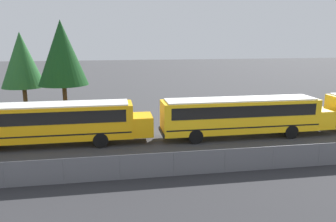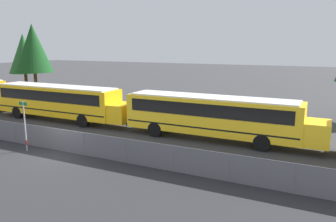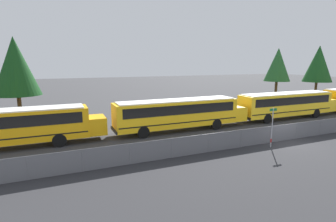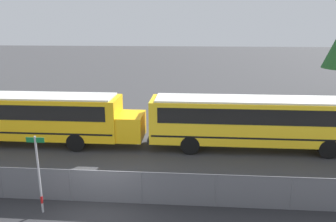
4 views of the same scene
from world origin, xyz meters
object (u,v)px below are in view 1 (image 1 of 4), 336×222
at_px(school_bus_1, 50,121).
at_px(school_bus_2, 244,114).
at_px(tree_1, 62,53).
at_px(tree_3, 22,60).

bearing_deg(school_bus_1, school_bus_2, -1.06).
relative_size(school_bus_1, tree_1, 1.47).
relative_size(tree_1, tree_3, 1.14).
distance_m(school_bus_2, tree_3, 23.64).
xyz_separation_m(tree_1, tree_3, (-4.43, 2.19, -0.79)).
xyz_separation_m(school_bus_1, tree_1, (-0.39, 10.65, 4.33)).
height_order(tree_1, tree_3, tree_1).
distance_m(school_bus_1, tree_3, 14.16).
distance_m(school_bus_1, tree_1, 11.50).
bearing_deg(tree_1, school_bus_2, -36.19).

